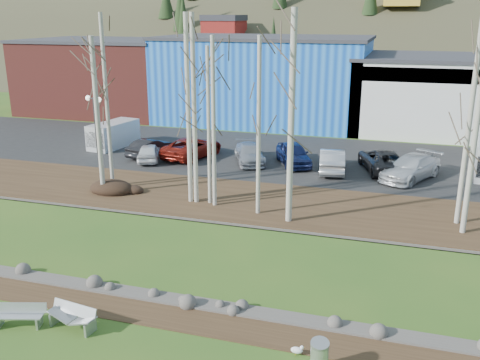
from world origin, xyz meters
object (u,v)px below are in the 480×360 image
(bench_damaged, at_px, (73,317))
(street_lamp, at_px, (94,109))
(seagull, at_px, (297,350))
(car_4, at_px, (293,154))
(car_2, at_px, (192,147))
(car_7, at_px, (411,168))
(bench_intact, at_px, (20,315))
(litter_bin, at_px, (319,358))
(van_grey, at_px, (112,135))
(car_6, at_px, (383,160))
(car_3, at_px, (249,153))
(car_0, at_px, (149,152))
(car_1, at_px, (150,148))
(car_5, at_px, (332,160))

(bench_damaged, distance_m, street_lamp, 24.16)
(seagull, height_order, car_4, car_4)
(bench_damaged, height_order, car_4, car_4)
(car_2, bearing_deg, street_lamp, 22.87)
(car_4, xyz_separation_m, car_7, (7.94, -1.21, -0.01))
(bench_intact, distance_m, bench_damaged, 1.86)
(litter_bin, height_order, car_4, car_4)
(seagull, bearing_deg, litter_bin, -56.96)
(bench_damaged, height_order, van_grey, van_grey)
(car_6, bearing_deg, litter_bin, 69.61)
(litter_bin, height_order, car_3, car_3)
(seagull, bearing_deg, car_4, 81.97)
(car_2, bearing_deg, car_4, -165.16)
(bench_intact, bearing_deg, litter_bin, -13.18)
(bench_intact, xyz_separation_m, car_0, (-5.30, 20.73, 0.37))
(bench_intact, distance_m, car_2, 22.73)
(car_3, relative_size, car_6, 0.85)
(street_lamp, bearing_deg, car_3, 27.74)
(car_0, height_order, car_7, car_7)
(car_7, bearing_deg, car_1, -152.41)
(street_lamp, height_order, car_1, street_lamp)
(bench_damaged, distance_m, van_grey, 26.06)
(car_2, bearing_deg, bench_intact, 109.92)
(car_0, distance_m, car_5, 13.13)
(car_2, xyz_separation_m, car_7, (15.57, -0.98, 0.01))
(street_lamp, bearing_deg, car_5, 24.28)
(bench_intact, height_order, van_grey, van_grey)
(bench_intact, relative_size, car_5, 0.36)
(car_2, relative_size, car_7, 1.02)
(seagull, distance_m, car_2, 24.65)
(seagull, bearing_deg, bench_intact, 166.99)
(street_lamp, relative_size, car_2, 0.82)
(car_5, bearing_deg, litter_bin, 88.83)
(bench_intact, relative_size, bench_damaged, 0.90)
(car_5, relative_size, van_grey, 0.99)
(car_6, bearing_deg, car_4, -16.20)
(car_1, distance_m, car_2, 3.19)
(litter_bin, relative_size, street_lamp, 0.21)
(car_6, distance_m, van_grey, 21.09)
(bench_damaged, relative_size, litter_bin, 2.00)
(car_6, bearing_deg, car_7, 122.98)
(seagull, bearing_deg, car_7, 60.66)
(street_lamp, distance_m, car_7, 23.00)
(seagull, xyz_separation_m, car_7, (3.37, 20.42, 0.72))
(car_3, distance_m, car_4, 3.17)
(bench_intact, xyz_separation_m, car_2, (-2.68, 22.57, 0.48))
(car_4, distance_m, van_grey, 14.98)
(car_0, height_order, car_3, car_3)
(car_6, height_order, van_grey, van_grey)
(street_lamp, distance_m, car_3, 12.13)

